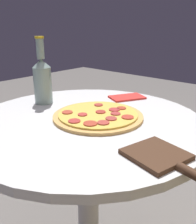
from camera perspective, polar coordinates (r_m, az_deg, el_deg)
table at (r=0.93m, az=-2.40°, el=-11.36°), size 0.80×0.80×0.75m
pizza at (r=0.86m, az=0.02°, el=-0.78°), size 0.31×0.31×0.02m
beer_bottle at (r=1.02m, az=-12.59°, el=7.40°), size 0.07×0.07×0.26m
pizza_paddle at (r=0.62m, az=14.98°, el=-10.29°), size 0.16×0.26×0.02m
napkin at (r=1.09m, az=6.65°, el=3.35°), size 0.17×0.14×0.01m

